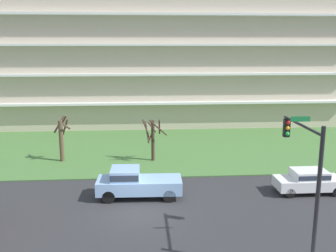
{
  "coord_description": "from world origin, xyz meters",
  "views": [
    {
      "loc": [
        0.32,
        -20.89,
        9.7
      ],
      "look_at": [
        2.21,
        6.0,
        3.93
      ],
      "focal_mm": 41.09,
      "sensor_mm": 36.0,
      "label": 1
    }
  ],
  "objects_px": {
    "tree_left": "(62,137)",
    "pickup_blue_near_left": "(136,182)",
    "tree_center": "(153,137)",
    "sedan_white_center_left": "(309,180)",
    "traffic_signal_mast": "(306,168)"
  },
  "relations": [
    {
      "from": "tree_left",
      "to": "pickup_blue_near_left",
      "type": "relative_size",
      "value": 0.73
    },
    {
      "from": "tree_left",
      "to": "tree_center",
      "type": "bearing_deg",
      "value": -3.82
    },
    {
      "from": "pickup_blue_near_left",
      "to": "sedan_white_center_left",
      "type": "distance_m",
      "value": 11.45
    },
    {
      "from": "tree_center",
      "to": "traffic_signal_mast",
      "type": "bearing_deg",
      "value": -67.94
    },
    {
      "from": "traffic_signal_mast",
      "to": "pickup_blue_near_left",
      "type": "bearing_deg",
      "value": 134.29
    },
    {
      "from": "tree_left",
      "to": "sedan_white_center_left",
      "type": "height_order",
      "value": "tree_left"
    },
    {
      "from": "tree_center",
      "to": "tree_left",
      "type": "bearing_deg",
      "value": 176.18
    },
    {
      "from": "tree_center",
      "to": "pickup_blue_near_left",
      "type": "xyz_separation_m",
      "value": [
        -1.35,
        -7.63,
        -1.11
      ]
    },
    {
      "from": "pickup_blue_near_left",
      "to": "traffic_signal_mast",
      "type": "height_order",
      "value": "traffic_signal_mast"
    },
    {
      "from": "sedan_white_center_left",
      "to": "traffic_signal_mast",
      "type": "bearing_deg",
      "value": 63.38
    },
    {
      "from": "pickup_blue_near_left",
      "to": "sedan_white_center_left",
      "type": "relative_size",
      "value": 1.24
    },
    {
      "from": "sedan_white_center_left",
      "to": "traffic_signal_mast",
      "type": "height_order",
      "value": "traffic_signal_mast"
    },
    {
      "from": "pickup_blue_near_left",
      "to": "traffic_signal_mast",
      "type": "bearing_deg",
      "value": 136.0
    },
    {
      "from": "tree_left",
      "to": "tree_center",
      "type": "height_order",
      "value": "tree_left"
    },
    {
      "from": "tree_left",
      "to": "tree_center",
      "type": "xyz_separation_m",
      "value": [
        7.54,
        -0.5,
        0.02
      ]
    }
  ]
}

